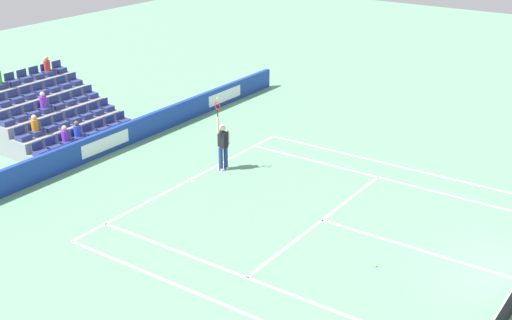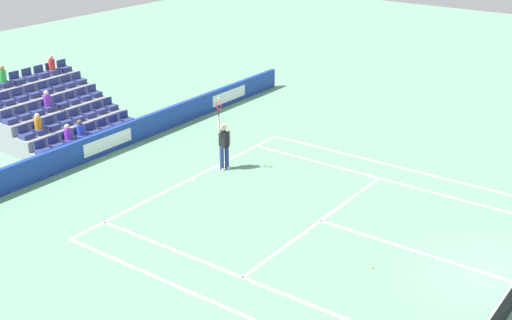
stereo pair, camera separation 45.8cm
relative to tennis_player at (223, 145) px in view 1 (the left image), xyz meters
The scene contains 12 objects.
line_baseline 1.82m from the tennis_player, 15.79° to the right, with size 10.97×0.10×0.01m, color white.
line_service 5.37m from the tennis_player, 73.84° to the left, with size 8.23×0.10×0.01m, color white.
line_centre_service 8.46m from the tennis_player, 79.92° to the left, with size 0.10×6.40×0.01m, color white.
line_singles_sideline_left 7.92m from the tennis_player, 44.71° to the left, with size 0.10×11.89×0.01m, color white.
line_singles_sideline_right 6.21m from the tennis_player, 115.56° to the left, with size 0.10×11.89×0.01m, color white.
line_doubles_sideline_left 8.94m from the tennis_player, 38.48° to the left, with size 0.10×11.89×0.01m, color white.
line_doubles_sideline_right 6.90m from the tennis_player, 125.98° to the left, with size 0.10×11.89×0.01m, color white.
line_centre_mark 1.80m from the tennis_player, 12.12° to the right, with size 0.10×0.20×0.01m, color white.
sponsor_barrier 5.03m from the tennis_player, 72.90° to the right, with size 23.18×0.22×0.94m.
tennis_player is the anchor object (origin of this frame).
stadium_stand 8.48m from the tennis_player, 79.99° to the right, with size 4.96×4.75×3.00m.
loose_tennis_ball 8.36m from the tennis_player, 68.34° to the left, with size 0.07×0.07×0.07m, color #D1E533.
Camera 1 is at (16.95, 2.82, 10.02)m, focal length 47.49 mm.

